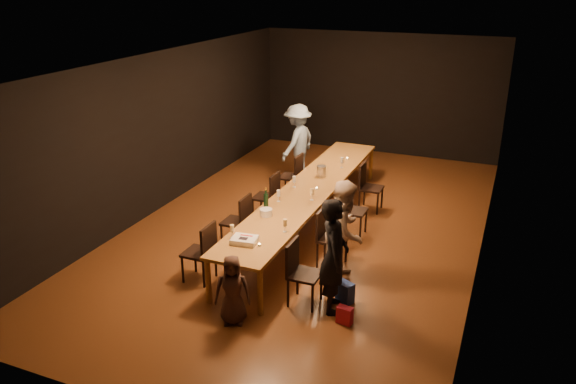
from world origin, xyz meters
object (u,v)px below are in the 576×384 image
at_px(woman_birthday, 334,256).
at_px(child, 233,290).
at_px(chair_left_3, 290,176).
at_px(chair_right_1, 332,238).
at_px(chair_right_3, 371,188).
at_px(chair_left_1, 236,221).
at_px(chair_left_2, 266,196).
at_px(champagne_bottle, 266,197).
at_px(chair_right_0, 305,274).
at_px(man_blue, 298,142).
at_px(woman_tan, 345,231).
at_px(birthday_cake, 244,240).
at_px(plate_stack, 266,212).
at_px(ice_bucket, 321,171).
at_px(chair_right_2, 354,210).
at_px(table, 309,191).
at_px(chair_left_0, 198,252).

relative_size(woman_birthday, child, 1.69).
bearing_deg(chair_left_3, chair_right_1, -144.69).
distance_m(chair_right_3, chair_left_1, 2.94).
height_order(chair_left_2, champagne_bottle, champagne_bottle).
bearing_deg(chair_right_0, woman_birthday, 93.45).
xyz_separation_m(chair_right_0, chair_left_1, (-1.70, 1.20, 0.00)).
distance_m(chair_right_0, woman_birthday, 0.54).
distance_m(chair_right_1, man_blue, 4.11).
height_order(woman_tan, birthday_cake, woman_tan).
height_order(chair_right_1, chair_left_2, same).
xyz_separation_m(child, plate_stack, (-0.34, 1.81, 0.32)).
distance_m(woman_birthday, ice_bucket, 3.33).
xyz_separation_m(chair_right_1, chair_left_3, (-1.70, 2.40, 0.00)).
height_order(chair_left_2, man_blue, man_blue).
xyz_separation_m(chair_left_1, man_blue, (-0.30, 3.57, 0.38)).
bearing_deg(man_blue, chair_left_1, 14.77).
distance_m(chair_right_2, ice_bucket, 1.18).
relative_size(table, chair_left_2, 6.45).
relative_size(chair_left_2, plate_stack, 4.67).
relative_size(chair_right_1, plate_stack, 4.67).
bearing_deg(woman_birthday, chair_left_1, 40.11).
height_order(chair_left_0, birthday_cake, chair_left_0).
height_order(chair_right_1, child, child).
height_order(table, chair_right_3, chair_right_3).
bearing_deg(chair_right_2, chair_right_3, 180.00).
bearing_deg(chair_right_1, man_blue, -150.72).
height_order(woman_tan, child, woman_tan).
bearing_deg(chair_right_2, chair_right_0, -0.00).
relative_size(chair_left_1, woman_birthday, 0.57).
bearing_deg(chair_right_3, chair_left_0, -25.28).
distance_m(chair_left_0, chair_left_3, 3.60).
bearing_deg(plate_stack, chair_left_3, 104.06).
height_order(child, plate_stack, child).
height_order(chair_right_1, chair_left_3, same).
relative_size(woman_birthday, woman_tan, 1.04).
distance_m(chair_left_3, woman_tan, 3.40).
bearing_deg(plate_stack, ice_bucket, 84.73).
bearing_deg(chair_left_3, man_blue, 14.41).
xyz_separation_m(chair_right_3, chair_left_3, (-1.70, 0.00, 0.00)).
relative_size(table, chair_right_0, 6.45).
bearing_deg(chair_left_2, child, -162.79).
relative_size(chair_right_3, woman_tan, 0.59).
bearing_deg(woman_birthday, chair_right_3, -14.26).
relative_size(chair_right_1, chair_right_3, 1.00).
bearing_deg(child, table, 69.56).
height_order(champagne_bottle, ice_bucket, champagne_bottle).
bearing_deg(child, woman_birthday, 13.07).
relative_size(chair_right_2, champagne_bottle, 2.84).
distance_m(chair_left_3, child, 4.50).
bearing_deg(woman_birthday, man_blue, 6.19).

